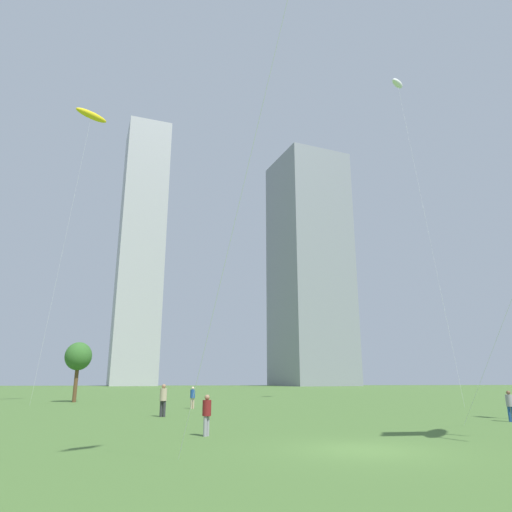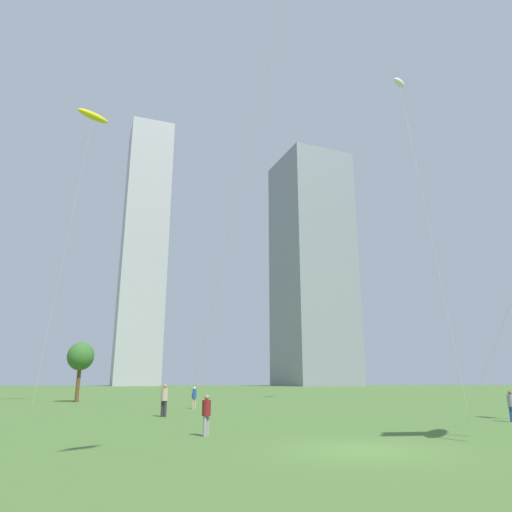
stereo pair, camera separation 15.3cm
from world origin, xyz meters
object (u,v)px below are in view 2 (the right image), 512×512
person_standing_2 (164,398)px  kite_flying_5 (93,116)px  kite_flying_3 (399,83)px  park_tree_0 (81,357)px  person_standing_0 (511,404)px  person_standing_1 (194,396)px  person_standing_3 (206,412)px  distant_highrise_0 (312,267)px  distant_highrise_1 (143,250)px

person_standing_2 → kite_flying_5: kite_flying_5 is taller
kite_flying_3 → park_tree_0: kite_flying_3 is taller
person_standing_0 → person_standing_1: bearing=-177.0°
person_standing_2 → person_standing_3: size_ratio=1.19×
distant_highrise_0 → person_standing_0: bearing=-114.7°
kite_flying_3 → person_standing_1: bearing=-166.8°
person_standing_2 → kite_flying_5: size_ratio=0.07×
kite_flying_3 → park_tree_0: size_ratio=6.01×
person_standing_2 → distant_highrise_0: 127.12m
person_standing_3 → park_tree_0: bearing=-117.8°
kite_flying_5 → person_standing_0: bearing=-31.6°
person_standing_0 → person_standing_2: 19.03m
person_standing_2 → distant_highrise_1: size_ratio=0.02×
person_standing_1 → person_standing_2: bearing=-127.9°
person_standing_3 → park_tree_0: 30.59m
person_standing_0 → kite_flying_3: bearing=116.6°
person_standing_1 → distant_highrise_0: (34.55, 108.85, 37.34)m
person_standing_3 → kite_flying_3: (19.70, 21.65, 32.07)m
park_tree_0 → distant_highrise_0: size_ratio=0.07×
kite_flying_3 → person_standing_2: bearing=-151.5°
kite_flying_5 → distant_highrise_0: 114.32m
kite_flying_3 → distant_highrise_1: bearing=111.3°
person_standing_0 → distant_highrise_0: size_ratio=0.02×
person_standing_3 → distant_highrise_0: (33.55, 125.66, 37.36)m
kite_flying_3 → person_standing_0: bearing=-102.8°
distant_highrise_0 → person_standing_2: bearing=-123.6°
person_standing_2 → distant_highrise_1: 131.12m
person_standing_0 → person_standing_3: bearing=-124.9°
kite_flying_3 → distant_highrise_0: bearing=82.4°
person_standing_1 → person_standing_3: (1.00, -16.80, -0.02)m
distant_highrise_0 → distant_highrise_1: size_ratio=0.86×
person_standing_0 → distant_highrise_0: 128.10m
person_standing_2 → distant_highrise_1: bearing=116.1°
person_standing_2 → park_tree_0: park_tree_0 is taller
person_standing_0 → park_tree_0: park_tree_0 is taller
kite_flying_3 → park_tree_0: 43.54m
distant_highrise_0 → distant_highrise_1: distant_highrise_1 is taller
kite_flying_3 → kite_flying_5: (-31.45, -0.31, -6.24)m
park_tree_0 → person_standing_2: bearing=-61.5°
park_tree_0 → kite_flying_3: bearing=-10.8°
person_standing_2 → person_standing_3: bearing=-58.7°
person_standing_3 → person_standing_1: bearing=-138.5°
kite_flying_5 → distant_highrise_1: distant_highrise_1 is taller
kite_flying_5 → kite_flying_3: bearing=0.6°
person_standing_0 → person_standing_1: size_ratio=0.98×
person_standing_0 → person_standing_1: person_standing_1 is taller
kite_flying_5 → person_standing_1: bearing=-22.8°
person_standing_1 → distant_highrise_1: (-22.08, 114.83, 43.41)m
person_standing_1 → person_standing_0: bearing=-62.3°
person_standing_0 → distant_highrise_1: distant_highrise_1 is taller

